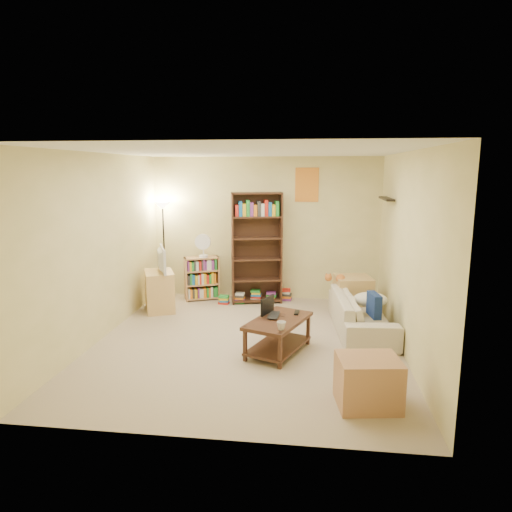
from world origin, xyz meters
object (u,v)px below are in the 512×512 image
object	(u,v)px
floor_lamp	(163,221)
short_bookshelf	(202,278)
coffee_table	(278,331)
mug	(281,326)
television	(158,259)
tall_bookshelf	(257,245)
laptop	(277,316)
side_table	(353,296)
tv_stand	(160,291)
tabby_cat	(338,279)
desk_fan	(203,244)
end_cabinet	(368,382)
sofa	(361,313)

from	to	relation	value
floor_lamp	short_bookshelf	bearing A→B (deg)	-8.77
coffee_table	mug	size ratio (longest dim) A/B	7.46
television	tall_bookshelf	distance (m)	1.66
laptop	side_table	distance (m)	1.89
mug	short_bookshelf	distance (m)	3.05
tv_stand	short_bookshelf	size ratio (longest dim) A/B	0.85
tabby_cat	floor_lamp	world-z (taller)	floor_lamp
television	desk_fan	distance (m)	0.90
laptop	side_table	bearing A→B (deg)	-31.96
tabby_cat	tv_stand	bearing A→B (deg)	-178.25
coffee_table	side_table	distance (m)	1.95
tabby_cat	tall_bookshelf	distance (m)	1.53
tabby_cat	coffee_table	xyz separation A→B (m)	(-0.82, -1.59, -0.31)
short_bookshelf	side_table	size ratio (longest dim) A/B	1.23
tv_stand	end_cabinet	size ratio (longest dim) A/B	1.11
desk_fan	end_cabinet	distance (m)	4.25
television	short_bookshelf	world-z (taller)	television
coffee_table	floor_lamp	world-z (taller)	floor_lamp
short_bookshelf	desk_fan	bearing A→B (deg)	-67.12
tv_stand	tall_bookshelf	bearing A→B (deg)	0.15
sofa	tabby_cat	bearing A→B (deg)	18.61
television	desk_fan	xyz separation A→B (m)	(0.58, 0.68, 0.15)
laptop	mug	size ratio (longest dim) A/B	2.26
short_bookshelf	end_cabinet	xyz separation A→B (m)	(2.50, -3.43, -0.14)
sofa	tv_stand	world-z (taller)	tv_stand
tv_stand	television	distance (m)	0.53
sofa	end_cabinet	xyz separation A→B (m)	(-0.14, -2.13, -0.02)
desk_fan	laptop	bearing A→B (deg)	-54.93
television	end_cabinet	size ratio (longest dim) A/B	1.16
mug	television	world-z (taller)	television
tabby_cat	side_table	size ratio (longest dim) A/B	0.67
tabby_cat	mug	xyz separation A→B (m)	(-0.76, -1.97, -0.11)
mug	end_cabinet	distance (m)	1.26
laptop	side_table	world-z (taller)	side_table
floor_lamp	end_cabinet	bearing A→B (deg)	-47.86
television	desk_fan	bearing A→B (deg)	-63.87
laptop	tall_bookshelf	world-z (taller)	tall_bookshelf
tabby_cat	television	xyz separation A→B (m)	(-2.88, -0.09, 0.25)
desk_fan	tabby_cat	bearing A→B (deg)	-14.33
laptop	short_bookshelf	size ratio (longest dim) A/B	0.44
sofa	tall_bookshelf	world-z (taller)	tall_bookshelf
laptop	coffee_table	bearing A→B (deg)	-166.47
tv_stand	side_table	xyz separation A→B (m)	(3.11, 0.14, -0.01)
coffee_table	tv_stand	bearing A→B (deg)	165.06
sofa	tall_bookshelf	xyz separation A→B (m)	(-1.66, 1.25, 0.74)
television	tabby_cat	bearing A→B (deg)	-111.70
sofa	mug	world-z (taller)	mug
television	side_table	distance (m)	3.16
television	mug	bearing A→B (deg)	-155.05
mug	side_table	distance (m)	2.26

